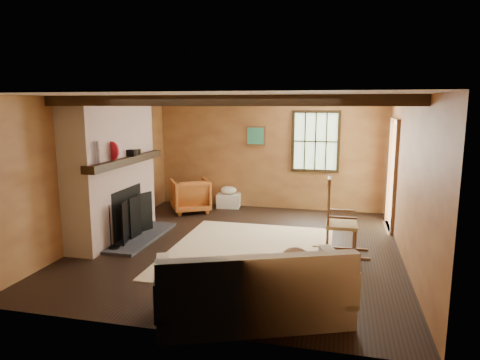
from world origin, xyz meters
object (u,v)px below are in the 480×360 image
(armchair, at_px, (190,195))
(sofa, at_px, (254,293))
(rocking_chair, at_px, (339,222))
(fireplace, at_px, (114,174))
(laundry_basket, at_px, (229,201))

(armchair, bearing_deg, sofa, 87.24)
(sofa, bearing_deg, rocking_chair, 48.19)
(fireplace, height_order, laundry_basket, fireplace)
(laundry_basket, relative_size, armchair, 0.64)
(laundry_basket, distance_m, armchair, 0.93)
(fireplace, height_order, armchair, fireplace)
(sofa, relative_size, armchair, 2.86)
(rocking_chair, relative_size, sofa, 0.54)
(fireplace, distance_m, sofa, 3.81)
(sofa, relative_size, laundry_basket, 4.48)
(laundry_basket, bearing_deg, sofa, -72.02)
(rocking_chair, bearing_deg, laundry_basket, 42.48)
(fireplace, distance_m, rocking_chair, 3.82)
(armchair, bearing_deg, rocking_chair, 117.40)
(rocking_chair, distance_m, sofa, 2.49)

